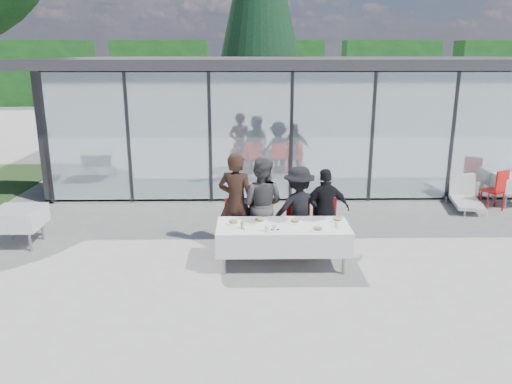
% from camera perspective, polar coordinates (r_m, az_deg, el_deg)
% --- Properties ---
extents(ground, '(90.00, 90.00, 0.00)m').
position_cam_1_polar(ground, '(8.59, -0.75, -8.99)').
color(ground, gray).
rests_on(ground, ground).
extents(pavilion, '(14.80, 8.80, 3.44)m').
position_cam_1_polar(pavilion, '(16.17, 6.30, 10.45)').
color(pavilion, gray).
rests_on(pavilion, ground).
extents(treeline, '(62.50, 2.00, 4.40)m').
position_cam_1_polar(treeline, '(35.89, -4.31, 13.38)').
color(treeline, '#123A15').
rests_on(treeline, ground).
extents(dining_table, '(2.26, 0.96, 0.75)m').
position_cam_1_polar(dining_table, '(8.60, 3.08, -5.12)').
color(dining_table, silver).
rests_on(dining_table, ground).
extents(diner_a, '(0.85, 0.85, 1.86)m').
position_cam_1_polar(diner_a, '(9.18, -2.29, -1.14)').
color(diner_a, black).
rests_on(diner_a, ground).
extents(diner_chair_a, '(0.44, 0.44, 0.97)m').
position_cam_1_polar(diner_chair_a, '(9.28, -2.26, -3.51)').
color(diner_chair_a, red).
rests_on(diner_chair_a, ground).
extents(diner_b, '(1.08, 1.08, 1.77)m').
position_cam_1_polar(diner_b, '(9.20, 0.59, -1.40)').
color(diner_b, '#434343').
rests_on(diner_b, ground).
extents(diner_chair_b, '(0.44, 0.44, 0.97)m').
position_cam_1_polar(diner_chair_b, '(9.28, 0.59, -3.50)').
color(diner_chair_b, red).
rests_on(diner_chair_b, ground).
extents(diner_c, '(1.23, 1.23, 1.59)m').
position_cam_1_polar(diner_c, '(9.27, 4.89, -1.90)').
color(diner_c, black).
rests_on(diner_c, ground).
extents(diner_chair_c, '(0.44, 0.44, 0.97)m').
position_cam_1_polar(diner_chair_c, '(9.33, 4.87, -3.46)').
color(diner_chair_c, red).
rests_on(diner_chair_c, ground).
extents(diner_d, '(1.00, 1.00, 1.55)m').
position_cam_1_polar(diner_d, '(9.34, 7.93, -2.01)').
color(diner_d, black).
rests_on(diner_d, ground).
extents(diner_chair_d, '(0.44, 0.44, 0.97)m').
position_cam_1_polar(diner_chair_d, '(9.39, 7.90, -3.42)').
color(diner_chair_d, red).
rests_on(diner_chair_d, ground).
extents(plate_a, '(0.26, 0.26, 0.07)m').
position_cam_1_polar(plate_a, '(8.59, -2.60, -3.44)').
color(plate_a, white).
rests_on(plate_a, dining_table).
extents(plate_b, '(0.26, 0.26, 0.07)m').
position_cam_1_polar(plate_b, '(8.69, 0.43, -3.20)').
color(plate_b, white).
rests_on(plate_b, dining_table).
extents(plate_c, '(0.26, 0.26, 0.07)m').
position_cam_1_polar(plate_c, '(8.66, 4.49, -3.32)').
color(plate_c, white).
rests_on(plate_c, dining_table).
extents(plate_d, '(0.26, 0.26, 0.07)m').
position_cam_1_polar(plate_d, '(8.81, 9.29, -3.14)').
color(plate_d, white).
rests_on(plate_d, dining_table).
extents(plate_extra, '(0.26, 0.26, 0.07)m').
position_cam_1_polar(plate_extra, '(8.32, 7.07, -4.20)').
color(plate_extra, white).
rests_on(plate_extra, dining_table).
extents(juice_bottle, '(0.06, 0.06, 0.13)m').
position_cam_1_polar(juice_bottle, '(8.32, -1.56, -3.78)').
color(juice_bottle, '#88B44B').
rests_on(juice_bottle, dining_table).
extents(drinking_glasses, '(1.25, 0.24, 0.10)m').
position_cam_1_polar(drinking_glasses, '(8.29, 4.26, -4.01)').
color(drinking_glasses, silver).
rests_on(drinking_glasses, dining_table).
extents(folded_eyeglasses, '(0.14, 0.03, 0.01)m').
position_cam_1_polar(folded_eyeglasses, '(8.28, 2.20, -4.31)').
color(folded_eyeglasses, black).
rests_on(folded_eyeglasses, dining_table).
extents(spare_table_left, '(0.86, 0.86, 0.74)m').
position_cam_1_polar(spare_table_left, '(10.49, -25.51, -2.71)').
color(spare_table_left, silver).
rests_on(spare_table_left, ground).
extents(spare_chair_b, '(0.60, 0.60, 0.97)m').
position_cam_1_polar(spare_chair_b, '(12.94, 25.83, 0.44)').
color(spare_chair_b, red).
rests_on(spare_chair_b, ground).
extents(lounger, '(0.84, 1.42, 0.72)m').
position_cam_1_polar(lounger, '(12.95, 22.76, -0.49)').
color(lounger, silver).
rests_on(lounger, ground).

